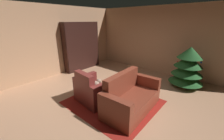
# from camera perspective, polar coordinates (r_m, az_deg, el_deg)

# --- Properties ---
(ground_plane) EXTENTS (7.61, 7.61, 0.00)m
(ground_plane) POSITION_cam_1_polar(r_m,az_deg,el_deg) (4.15, 2.04, -11.89)
(ground_plane) COLOR tan
(wall_back) EXTENTS (6.46, 0.06, 2.73)m
(wall_back) POSITION_cam_1_polar(r_m,az_deg,el_deg) (6.24, 20.13, 11.09)
(wall_back) COLOR tan
(wall_back) RESTS_ON ground
(wall_left) EXTENTS (0.06, 6.08, 2.73)m
(wall_left) POSITION_cam_1_polar(r_m,az_deg,el_deg) (6.12, -22.31, 10.67)
(wall_left) COLOR tan
(wall_left) RESTS_ON ground
(area_rug) EXTENTS (2.28, 2.05, 0.01)m
(area_rug) POSITION_cam_1_polar(r_m,az_deg,el_deg) (4.04, 0.47, -12.80)
(area_rug) COLOR maroon
(area_rug) RESTS_ON ground
(bookshelf_unit) EXTENTS (0.34, 1.75, 2.10)m
(bookshelf_unit) POSITION_cam_1_polar(r_m,az_deg,el_deg) (6.62, -11.42, 9.25)
(bookshelf_unit) COLOR black
(bookshelf_unit) RESTS_ON ground
(armchair_red) EXTENTS (1.05, 0.84, 0.91)m
(armchair_red) POSITION_cam_1_polar(r_m,az_deg,el_deg) (3.95, -7.76, -8.46)
(armchair_red) COLOR maroon
(armchair_red) RESTS_ON ground
(couch_red) EXTENTS (0.91, 1.70, 0.94)m
(couch_red) POSITION_cam_1_polar(r_m,az_deg,el_deg) (3.63, 7.47, -11.23)
(couch_red) COLOR brown
(couch_red) RESTS_ON ground
(coffee_table) EXTENTS (0.65, 0.65, 0.41)m
(coffee_table) POSITION_cam_1_polar(r_m,az_deg,el_deg) (3.88, -0.34, -8.00)
(coffee_table) COLOR black
(coffee_table) RESTS_ON ground
(book_stack_on_table) EXTENTS (0.23, 0.19, 0.07)m
(book_stack_on_table) POSITION_cam_1_polar(r_m,az_deg,el_deg) (3.89, -0.41, -6.75)
(book_stack_on_table) COLOR gold
(book_stack_on_table) RESTS_ON coffee_table
(bottle_on_table) EXTENTS (0.07, 0.07, 0.26)m
(bottle_on_table) POSITION_cam_1_polar(r_m,az_deg,el_deg) (3.76, 2.19, -6.51)
(bottle_on_table) COLOR #19612C
(bottle_on_table) RESTS_ON coffee_table
(decorated_tree) EXTENTS (1.08, 1.08, 1.38)m
(decorated_tree) POSITION_cam_1_polar(r_m,az_deg,el_deg) (5.28, 28.40, 0.98)
(decorated_tree) COLOR brown
(decorated_tree) RESTS_ON ground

